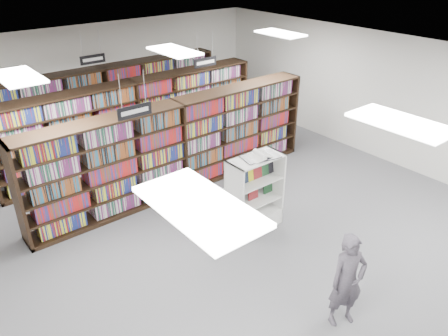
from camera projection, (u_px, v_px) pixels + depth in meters
floor at (237, 226)px, 8.80m from camera, size 12.00×12.00×0.00m
ceiling at (239, 69)px, 7.32m from camera, size 10.00×12.00×0.10m
wall_back at (99, 82)px, 12.21m from camera, size 10.00×0.10×3.20m
wall_right at (391, 100)px, 10.84m from camera, size 0.10×12.00×3.20m
bookshelf_row_near at (179, 147)px, 9.70m from camera, size 7.00×0.60×2.10m
bookshelf_row_mid at (136, 121)px, 11.08m from camera, size 7.00×0.60×2.10m
bookshelf_row_far at (106, 104)px, 12.26m from camera, size 7.00×0.60×2.10m
aisle_sign_left at (135, 110)px, 7.49m from camera, size 0.65×0.02×0.80m
aisle_sign_right at (205, 61)px, 10.54m from camera, size 0.65×0.02×0.80m
aisle_sign_center at (93, 58)px, 10.81m from camera, size 0.65×0.02×0.80m
troffer_front_left at (199, 206)px, 3.60m from camera, size 0.60×1.20×0.04m
troffer_front_center at (401, 123)px, 5.27m from camera, size 0.60×1.20×0.04m
troffer_back_left at (18, 77)px, 7.06m from camera, size 0.60×1.20×0.04m
troffer_back_center at (174, 51)px, 8.73m from camera, size 0.60×1.20×0.04m
troffer_back_right at (280, 33)px, 10.39m from camera, size 0.60×1.20×0.04m
endcap_display at (253, 204)px, 8.61m from camera, size 1.10×0.55×1.53m
open_book at (260, 156)px, 8.12m from camera, size 0.76×0.53×0.13m
shopper at (347, 281)px, 6.27m from camera, size 0.65×0.54×1.54m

